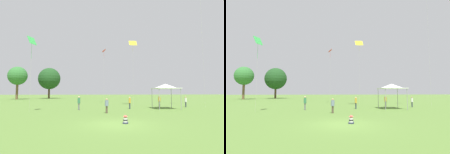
{
  "view_description": "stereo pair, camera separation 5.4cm",
  "coord_description": "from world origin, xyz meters",
  "views": [
    {
      "loc": [
        -1.64,
        -12.13,
        2.2
      ],
      "look_at": [
        0.16,
        5.8,
        3.77
      ],
      "focal_mm": 28.0,
      "sensor_mm": 36.0,
      "label": 1
    },
    {
      "loc": [
        -1.59,
        -12.13,
        2.2
      ],
      "look_at": [
        0.16,
        5.8,
        3.77
      ],
      "focal_mm": 28.0,
      "sensor_mm": 36.0,
      "label": 2
    }
  ],
  "objects": [
    {
      "name": "distant_tree_0",
      "position": [
        -25.36,
        44.34,
        7.22
      ],
      "size": [
        5.68,
        5.68,
        10.12
      ],
      "color": "brown",
      "rests_on": "ground"
    },
    {
      "name": "kite_1",
      "position": [
        4.72,
        16.1,
        10.24
      ],
      "size": [
        1.29,
        0.88,
        10.93
      ],
      "rotation": [
        0.0,
        0.0,
        5.47
      ],
      "color": "yellow",
      "rests_on": "ground"
    },
    {
      "name": "distant_tree_1",
      "position": [
        -17.51,
        51.18,
        6.98
      ],
      "size": [
        7.54,
        7.54,
        10.77
      ],
      "color": "#473323",
      "rests_on": "ground"
    },
    {
      "name": "ground_plane",
      "position": [
        0.0,
        0.0,
        0.0
      ],
      "size": [
        300.0,
        300.0,
        0.0
      ],
      "primitive_type": "plane",
      "color": "#567A33"
    },
    {
      "name": "person_standing_3",
      "position": [
        3.0,
        10.7,
        0.96
      ],
      "size": [
        0.31,
        0.31,
        1.58
      ],
      "rotation": [
        0.0,
        0.0,
        4.62
      ],
      "color": "#282D42",
      "rests_on": "ground"
    },
    {
      "name": "person_standing_1",
      "position": [
        -3.54,
        9.98,
        1.02
      ],
      "size": [
        0.45,
        0.45,
        1.7
      ],
      "rotation": [
        0.0,
        0.0,
        5.68
      ],
      "color": "slate",
      "rests_on": "ground"
    },
    {
      "name": "kite_0",
      "position": [
        -8.66,
        7.77,
        7.75
      ],
      "size": [
        0.87,
        1.12,
        8.41
      ],
      "rotation": [
        0.0,
        0.0,
        0.34
      ],
      "color": "green",
      "rests_on": "ground"
    },
    {
      "name": "seated_toddler",
      "position": [
        0.55,
        0.21,
        0.25
      ],
      "size": [
        0.45,
        0.51,
        0.59
      ],
      "rotation": [
        0.0,
        0.0,
        -0.21
      ],
      "color": "#282D47",
      "rests_on": "ground"
    },
    {
      "name": "person_standing_2",
      "position": [
        7.93,
        13.04,
        1.0
      ],
      "size": [
        0.35,
        0.35,
        1.68
      ],
      "rotation": [
        0.0,
        0.0,
        1.59
      ],
      "color": "brown",
      "rests_on": "ground"
    },
    {
      "name": "person_standing_4",
      "position": [
        11.83,
        12.68,
        0.93
      ],
      "size": [
        0.4,
        0.4,
        1.55
      ],
      "rotation": [
        0.0,
        0.0,
        1.15
      ],
      "color": "#282D42",
      "rests_on": "ground"
    },
    {
      "name": "kite_2",
      "position": [
        0.25,
        23.4,
        10.36
      ],
      "size": [
        0.77,
        0.95,
        11.09
      ],
      "rotation": [
        0.0,
        0.0,
        3.81
      ],
      "color": "red",
      "rests_on": "ground"
    },
    {
      "name": "person_standing_0",
      "position": [
        -0.34,
        6.35,
        0.91
      ],
      "size": [
        0.42,
        0.42,
        1.54
      ],
      "rotation": [
        0.0,
        0.0,
        4.59
      ],
      "color": "brown",
      "rests_on": "ground"
    },
    {
      "name": "canopy_tent",
      "position": [
        7.84,
        10.45,
        2.98
      ],
      "size": [
        3.16,
        3.16,
        3.32
      ],
      "rotation": [
        0.0,
        0.0,
        -0.0
      ],
      "color": "white",
      "rests_on": "ground"
    }
  ]
}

